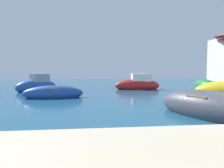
% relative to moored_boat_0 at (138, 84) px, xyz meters
% --- Properties ---
extents(moored_boat_0, '(4.70, 1.60, 1.95)m').
position_rel_moored_boat_0_xyz_m(moored_boat_0, '(0.00, 0.00, 0.00)').
color(moored_boat_0, '#B21E1E').
rests_on(moored_boat_0, ground).
extents(moored_boat_1, '(4.08, 3.80, 1.98)m').
position_rel_moored_boat_0_xyz_m(moored_boat_1, '(-9.96, -0.88, 0.01)').
color(moored_boat_1, '#1E479E').
rests_on(moored_boat_1, ground).
extents(moored_boat_3, '(3.37, 5.11, 1.47)m').
position_rel_moored_boat_0_xyz_m(moored_boat_3, '(-0.06, -12.50, -0.10)').
color(moored_boat_3, '#3F3F47').
rests_on(moored_boat_3, ground).
extents(moored_boat_4, '(4.36, 1.70, 1.15)m').
position_rel_moored_boat_0_xyz_m(moored_boat_4, '(-7.63, -5.74, -0.19)').
color(moored_boat_4, '#1E479E').
rests_on(moored_boat_4, ground).
extents(moored_boat_5, '(1.83, 3.83, 1.33)m').
position_rel_moored_boat_0_xyz_m(moored_boat_5, '(7.32, -0.10, -0.14)').
color(moored_boat_5, '#197233').
rests_on(moored_boat_5, ground).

